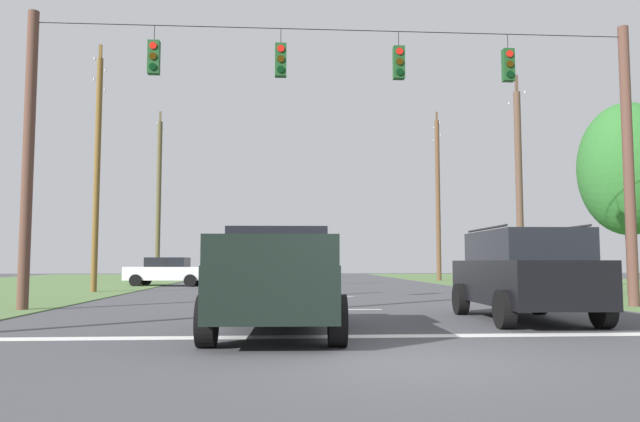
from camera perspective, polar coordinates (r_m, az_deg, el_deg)
ground_plane at (r=8.48m, az=7.10°, el=-13.52°), size 120.00×120.00×0.00m
stop_bar_stripe at (r=11.04m, az=4.47°, el=-11.45°), size 14.63×0.45×0.01m
lane_dash_0 at (r=16.97m, az=1.51°, el=-9.09°), size 2.50×0.15×0.01m
lane_dash_1 at (r=23.24m, az=0.05°, el=-7.90°), size 2.50×0.15×0.01m
lane_dash_2 at (r=31.61m, az=-1.00°, el=-7.04°), size 2.50×0.15×0.01m
lane_dash_3 at (r=40.52m, az=-1.63°, el=-6.52°), size 2.50×0.15×0.01m
lane_dash_4 at (r=47.56m, az=-1.96°, el=-6.25°), size 2.50×0.15×0.01m
overhead_signal_span at (r=17.50m, az=1.67°, el=6.28°), size 17.26×0.31×8.24m
pickup_truck at (r=11.52m, az=-4.00°, el=-6.37°), size 2.42×5.46×1.95m
suv_black at (r=14.45m, az=18.28°, el=-5.43°), size 2.34×4.86×2.05m
distant_car_crossing_white at (r=34.03m, az=-13.91°, el=-5.42°), size 4.42×2.27×1.52m
distant_car_oncoming at (r=30.92m, az=20.55°, el=-5.34°), size 4.45×2.33×1.52m
utility_pole_mid_right at (r=28.96m, az=17.92°, el=2.17°), size 0.31×1.97×9.74m
utility_pole_far_right at (r=42.80m, az=10.84°, el=1.37°), size 0.31×1.94×11.59m
utility_pole_mid_left at (r=28.22m, az=-19.89°, el=3.97°), size 0.26×1.71×10.75m
utility_pole_far_left at (r=43.20m, az=-14.69°, el=1.14°), size 0.32×1.85×11.56m
tree_roadside_right at (r=26.78m, az=26.56°, el=3.48°), size 3.72×3.72×7.49m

